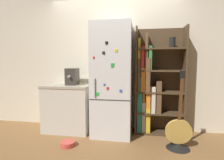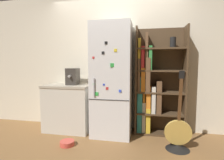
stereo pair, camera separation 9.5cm
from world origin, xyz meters
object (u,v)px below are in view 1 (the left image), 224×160
at_px(refrigerator, 112,80).
at_px(guitar, 178,137).
at_px(pet_bowl, 68,143).
at_px(bookshelf, 153,86).
at_px(espresso_machine, 72,77).

height_order(refrigerator, guitar, refrigerator).
xyz_separation_m(refrigerator, guitar, (1.06, -0.40, -0.80)).
relative_size(refrigerator, pet_bowl, 8.75).
height_order(bookshelf, pet_bowl, bookshelf).
bearing_deg(pet_bowl, bookshelf, 30.85).
height_order(refrigerator, pet_bowl, refrigerator).
bearing_deg(bookshelf, pet_bowl, -149.15).
distance_m(bookshelf, guitar, 0.97).
bearing_deg(espresso_machine, refrigerator, -3.27).
bearing_deg(pet_bowl, refrigerator, 44.88).
bearing_deg(pet_bowl, guitar, 6.87).
relative_size(bookshelf, espresso_machine, 6.16).
bearing_deg(bookshelf, guitar, -58.67).
xyz_separation_m(espresso_machine, pet_bowl, (0.17, -0.64, -0.98)).
bearing_deg(guitar, refrigerator, 159.51).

